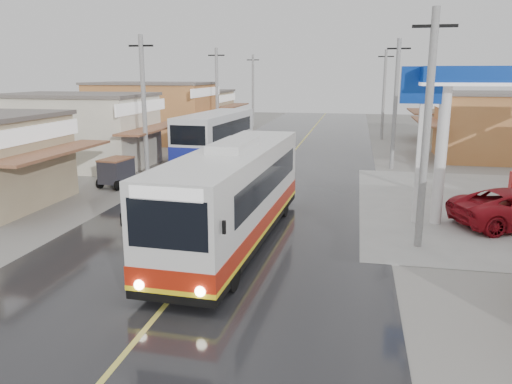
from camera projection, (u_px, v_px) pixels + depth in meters
ground at (225, 234)px, 18.87m from camera, size 120.00×120.00×0.00m
road at (283, 165)px, 33.18m from camera, size 12.00×90.00×0.02m
centre_line at (283, 165)px, 33.17m from camera, size 0.15×90.00×0.01m
shopfronts_left at (122, 152)px, 38.53m from camera, size 11.00×44.00×5.20m
utility_poles_left at (188, 159)px, 35.48m from camera, size 1.60×50.00×8.00m
utility_poles_right at (391, 169)px, 31.83m from camera, size 1.60×36.00×8.00m
coach_bus at (235, 194)px, 17.67m from camera, size 3.12×11.78×3.65m
second_bus at (216, 135)px, 34.73m from camera, size 3.35×9.96×3.25m
cyclist at (181, 195)px, 22.33m from camera, size 1.18×1.93×1.97m
tricycle_near at (116, 171)px, 26.61m from camera, size 1.52×2.14×1.55m
tyre_stack at (135, 193)px, 24.52m from camera, size 0.76×0.76×0.39m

